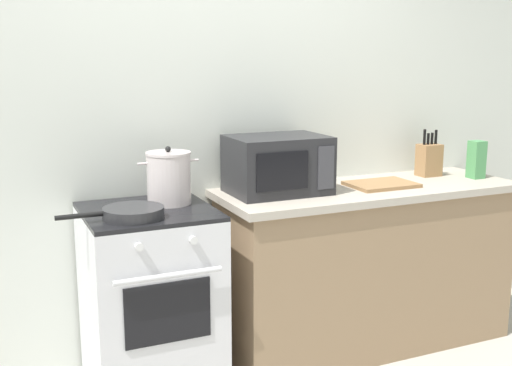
% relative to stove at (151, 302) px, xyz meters
% --- Properties ---
extents(back_wall, '(4.40, 0.10, 2.50)m').
position_rel_stove_xyz_m(back_wall, '(0.65, 0.37, 0.79)').
color(back_wall, silver).
rests_on(back_wall, ground_plane).
extents(lower_cabinet_right, '(1.64, 0.56, 0.88)m').
position_rel_stove_xyz_m(lower_cabinet_right, '(1.25, 0.02, -0.02)').
color(lower_cabinet_right, '#8C7051').
rests_on(lower_cabinet_right, ground_plane).
extents(countertop_right, '(1.70, 0.60, 0.04)m').
position_rel_stove_xyz_m(countertop_right, '(1.25, 0.02, 0.44)').
color(countertop_right, '#ADA393').
rests_on(countertop_right, lower_cabinet_right).
extents(stove, '(0.60, 0.64, 0.92)m').
position_rel_stove_xyz_m(stove, '(0.00, 0.00, 0.00)').
color(stove, silver).
rests_on(stove, ground_plane).
extents(stock_pot, '(0.30, 0.22, 0.28)m').
position_rel_stove_xyz_m(stock_pot, '(0.13, 0.07, 0.59)').
color(stock_pot, beige).
rests_on(stock_pot, stove).
extents(frying_pan, '(0.47, 0.27, 0.05)m').
position_rel_stove_xyz_m(frying_pan, '(-0.10, -0.14, 0.48)').
color(frying_pan, '#28282B').
rests_on(frying_pan, stove).
extents(microwave, '(0.50, 0.37, 0.30)m').
position_rel_stove_xyz_m(microwave, '(0.71, 0.08, 0.61)').
color(microwave, '#232326').
rests_on(microwave, countertop_right).
extents(cutting_board, '(0.36, 0.26, 0.02)m').
position_rel_stove_xyz_m(cutting_board, '(1.31, 0.00, 0.47)').
color(cutting_board, '#997047').
rests_on(cutting_board, countertop_right).
extents(knife_block, '(0.13, 0.10, 0.28)m').
position_rel_stove_xyz_m(knife_block, '(1.75, 0.14, 0.56)').
color(knife_block, '#997047').
rests_on(knife_block, countertop_right).
extents(pasta_box, '(0.08, 0.08, 0.22)m').
position_rel_stove_xyz_m(pasta_box, '(1.96, -0.03, 0.57)').
color(pasta_box, '#4C9356').
rests_on(pasta_box, countertop_right).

